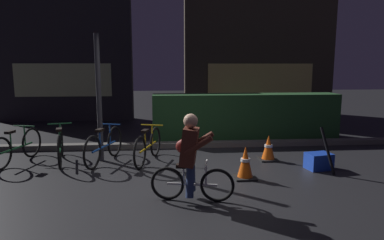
% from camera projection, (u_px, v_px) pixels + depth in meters
% --- Properties ---
extents(ground_plane, '(40.00, 40.00, 0.00)m').
position_uv_depth(ground_plane, '(183.00, 178.00, 5.83)').
color(ground_plane, black).
extents(sidewalk_curb, '(12.00, 0.24, 0.12)m').
position_uv_depth(sidewalk_curb, '(178.00, 145.00, 7.99)').
color(sidewalk_curb, '#56544F').
rests_on(sidewalk_curb, ground).
extents(hedge_row, '(4.80, 0.70, 1.16)m').
position_uv_depth(hedge_row, '(245.00, 116.00, 8.93)').
color(hedge_row, '#214723').
rests_on(hedge_row, ground).
extents(storefront_left, '(4.54, 0.54, 4.29)m').
position_uv_depth(storefront_left, '(64.00, 58.00, 11.59)').
color(storefront_left, '#262328').
rests_on(storefront_left, ground).
extents(storefront_right, '(5.61, 0.54, 4.61)m').
position_uv_depth(storefront_right, '(259.00, 54.00, 12.81)').
color(storefront_right, '#42382D').
rests_on(storefront_right, ground).
extents(street_post, '(0.10, 0.10, 2.50)m').
position_uv_depth(street_post, '(99.00, 99.00, 6.69)').
color(street_post, '#2D2D33').
rests_on(street_post, ground).
extents(parked_bike_leftmost, '(0.50, 1.50, 0.71)m').
position_uv_depth(parked_bike_leftmost, '(17.00, 147.00, 6.65)').
color(parked_bike_leftmost, black).
rests_on(parked_bike_leftmost, ground).
extents(parked_bike_left_mid, '(0.51, 1.58, 0.74)m').
position_uv_depth(parked_bike_left_mid, '(60.00, 146.00, 6.70)').
color(parked_bike_left_mid, black).
rests_on(parked_bike_left_mid, ground).
extents(parked_bike_center_left, '(0.55, 1.53, 0.73)m').
position_uv_depth(parked_bike_center_left, '(104.00, 146.00, 6.71)').
color(parked_bike_center_left, black).
rests_on(parked_bike_center_left, ground).
extents(parked_bike_center_right, '(0.54, 1.49, 0.71)m').
position_uv_depth(parked_bike_center_right, '(148.00, 146.00, 6.72)').
color(parked_bike_center_right, black).
rests_on(parked_bike_center_right, ground).
extents(traffic_cone_near, '(0.36, 0.36, 0.56)m').
position_uv_depth(traffic_cone_near, '(245.00, 163.00, 5.77)').
color(traffic_cone_near, black).
rests_on(traffic_cone_near, ground).
extents(traffic_cone_far, '(0.36, 0.36, 0.51)m').
position_uv_depth(traffic_cone_far, '(268.00, 148.00, 6.89)').
color(traffic_cone_far, black).
rests_on(traffic_cone_far, ground).
extents(blue_crate, '(0.49, 0.40, 0.30)m').
position_uv_depth(blue_crate, '(319.00, 161.00, 6.30)').
color(blue_crate, '#193DB7').
rests_on(blue_crate, ground).
extents(cyclist, '(1.17, 0.59, 1.25)m').
position_uv_depth(cyclist, '(190.00, 157.00, 4.78)').
color(cyclist, black).
rests_on(cyclist, ground).
extents(closed_umbrella, '(0.25, 0.28, 0.82)m').
position_uv_depth(closed_umbrella, '(328.00, 151.00, 6.02)').
color(closed_umbrella, black).
rests_on(closed_umbrella, ground).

